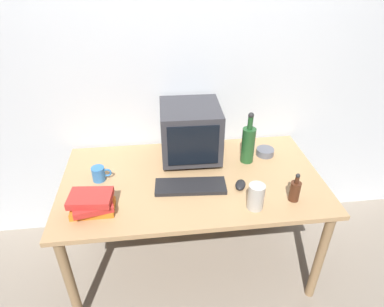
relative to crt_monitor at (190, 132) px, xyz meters
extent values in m
plane|color=gray|center=(-0.02, -0.24, -0.94)|extent=(6.00, 6.00, 0.00)
cube|color=silver|center=(-0.02, 0.26, 0.31)|extent=(4.00, 0.08, 2.50)
cube|color=tan|center=(-0.02, -0.24, -0.21)|extent=(1.60, 0.88, 0.03)
cylinder|color=olive|center=(-0.76, -0.63, -0.58)|extent=(0.06, 0.06, 0.71)
cylinder|color=olive|center=(0.72, -0.63, -0.58)|extent=(0.06, 0.06, 0.71)
cylinder|color=olive|center=(-0.76, 0.14, -0.58)|extent=(0.06, 0.06, 0.71)
cylinder|color=olive|center=(0.72, 0.14, -0.58)|extent=(0.06, 0.06, 0.71)
cube|color=#333338|center=(0.00, 0.00, -0.18)|extent=(0.29, 0.25, 0.03)
cube|color=#333338|center=(0.00, 0.00, 0.01)|extent=(0.39, 0.39, 0.34)
cube|color=black|center=(0.00, -0.19, 0.01)|extent=(0.31, 0.02, 0.27)
cube|color=black|center=(-0.04, -0.34, -0.18)|extent=(0.43, 0.18, 0.02)
ellipsoid|color=black|center=(0.26, -0.37, -0.17)|extent=(0.09, 0.12, 0.04)
cylinder|color=#1E4C23|center=(0.37, -0.10, -0.07)|extent=(0.09, 0.09, 0.24)
cylinder|color=#1E4C23|center=(0.37, -0.10, 0.09)|extent=(0.03, 0.03, 0.08)
sphere|color=#262626|center=(0.37, -0.10, 0.14)|extent=(0.04, 0.04, 0.04)
cylinder|color=#472314|center=(0.53, -0.52, -0.13)|extent=(0.06, 0.06, 0.12)
cylinder|color=#472314|center=(0.53, -0.52, -0.05)|extent=(0.02, 0.02, 0.04)
sphere|color=#262626|center=(0.53, -0.52, -0.02)|extent=(0.02, 0.02, 0.02)
cube|color=orange|center=(-0.59, -0.48, -0.18)|extent=(0.23, 0.14, 0.03)
cube|color=red|center=(-0.58, -0.49, -0.14)|extent=(0.23, 0.19, 0.04)
cube|color=red|center=(-0.59, -0.48, -0.10)|extent=(0.24, 0.17, 0.04)
cylinder|color=#3370B2|center=(-0.59, -0.19, -0.15)|extent=(0.08, 0.08, 0.09)
torus|color=#3370B2|center=(-0.54, -0.19, -0.14)|extent=(0.06, 0.01, 0.06)
cylinder|color=#595B66|center=(0.51, -0.04, -0.17)|extent=(0.12, 0.12, 0.04)
cylinder|color=#B7B2A8|center=(0.29, -0.55, -0.12)|extent=(0.09, 0.09, 0.15)
camera|label=1|loc=(-0.22, -1.89, 1.05)|focal=31.13mm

